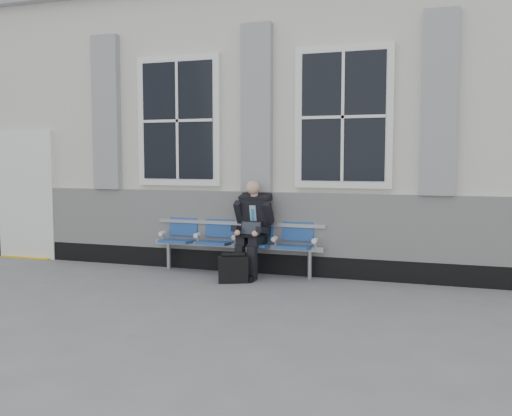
% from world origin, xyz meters
% --- Properties ---
extents(ground, '(70.00, 70.00, 0.00)m').
position_xyz_m(ground, '(0.00, 0.00, 0.00)').
color(ground, slate).
rests_on(ground, ground).
extents(station_building, '(14.40, 4.40, 4.49)m').
position_xyz_m(station_building, '(-0.02, 3.47, 2.22)').
color(station_building, beige).
rests_on(station_building, ground).
extents(bench, '(2.60, 0.47, 0.91)m').
position_xyz_m(bench, '(-1.17, 1.32, 0.55)').
color(bench, '#9EA0A3').
rests_on(bench, ground).
extents(businessman, '(0.55, 0.74, 1.37)m').
position_xyz_m(businessman, '(-0.87, 1.19, 0.75)').
color(businessman, black).
rests_on(businessman, ground).
extents(briefcase, '(0.43, 0.32, 0.41)m').
position_xyz_m(briefcase, '(-1.00, 0.73, 0.19)').
color(briefcase, black).
rests_on(briefcase, ground).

